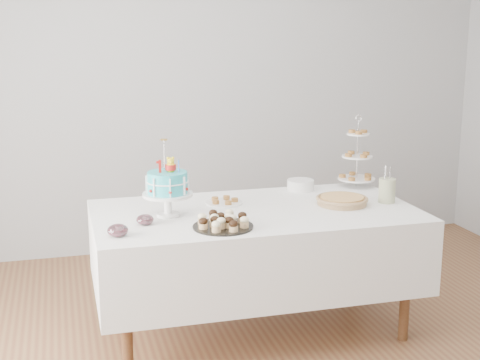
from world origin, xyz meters
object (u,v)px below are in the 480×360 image
object	(u,v)px
tiered_stand	(357,157)
birthday_cake	(168,196)
jam_bowl_b	(145,220)
utensil_pitcher	(387,190)
table	(255,246)
cupcake_tray	(223,221)
jam_bowl_a	(118,230)
pie	(342,200)
plate_stack	(300,185)
pastry_plate	(224,201)

from	to	relation	value
tiered_stand	birthday_cake	bearing A→B (deg)	-164.03
jam_bowl_b	utensil_pitcher	bearing A→B (deg)	3.18
table	cupcake_tray	distance (m)	0.48
table	jam_bowl_b	distance (m)	0.73
jam_bowl_b	table	bearing A→B (deg)	10.71
jam_bowl_a	jam_bowl_b	bearing A→B (deg)	46.75
pie	plate_stack	size ratio (longest dim) A/B	1.79
birthday_cake	tiered_stand	size ratio (longest dim) A/B	0.90
jam_bowl_a	birthday_cake	bearing A→B (deg)	44.66
pastry_plate	jam_bowl_a	world-z (taller)	jam_bowl_a
pastry_plate	jam_bowl_a	bearing A→B (deg)	-144.60
birthday_cake	cupcake_tray	distance (m)	0.41
pie	cupcake_tray	bearing A→B (deg)	-161.28
tiered_stand	pastry_plate	xyz separation A→B (m)	(-0.99, -0.21, -0.19)
pie	birthday_cake	bearing A→B (deg)	178.43
jam_bowl_a	utensil_pitcher	bearing A→B (deg)	8.77
pie	table	bearing A→B (deg)	177.97
cupcake_tray	jam_bowl_b	xyz separation A→B (m)	(-0.40, 0.17, -0.01)
pastry_plate	utensil_pitcher	size ratio (longest dim) A/B	0.99
table	pastry_plate	bearing A→B (deg)	127.44
pie	jam_bowl_b	bearing A→B (deg)	-174.95
jam_bowl_b	birthday_cake	bearing A→B (deg)	42.20
cupcake_tray	jam_bowl_b	bearing A→B (deg)	157.05
tiered_stand	jam_bowl_b	size ratio (longest dim) A/B	5.10
birthday_cake	pastry_plate	distance (m)	0.43
table	jam_bowl_a	world-z (taller)	jam_bowl_a
birthday_cake	pie	world-z (taller)	birthday_cake
pastry_plate	jam_bowl_b	distance (m)	0.62
plate_stack	table	bearing A→B (deg)	-137.30
birthday_cake	pastry_plate	size ratio (longest dim) A/B	1.95
jam_bowl_a	utensil_pitcher	distance (m)	1.70
birthday_cake	jam_bowl_a	bearing A→B (deg)	-133.35
tiered_stand	utensil_pitcher	size ratio (longest dim) A/B	2.14
table	cupcake_tray	bearing A→B (deg)	-132.44
jam_bowl_b	utensil_pitcher	size ratio (longest dim) A/B	0.42
pie	pastry_plate	world-z (taller)	pie
cupcake_tray	plate_stack	bearing A→B (deg)	44.68
jam_bowl_b	utensil_pitcher	distance (m)	1.52
table	plate_stack	xyz separation A→B (m)	(0.43, 0.40, 0.26)
plate_stack	jam_bowl_a	bearing A→B (deg)	-151.11
utensil_pitcher	jam_bowl_b	bearing A→B (deg)	-177.36
plate_stack	tiered_stand	bearing A→B (deg)	-0.00
tiered_stand	pastry_plate	size ratio (longest dim) A/B	2.16
table	jam_bowl_a	size ratio (longest dim) A/B	17.39
pastry_plate	utensil_pitcher	distance (m)	1.02
tiered_stand	jam_bowl_a	xyz separation A→B (m)	(-1.68, -0.70, -0.18)
birthday_cake	tiered_stand	distance (m)	1.42
pie	utensil_pitcher	size ratio (longest dim) A/B	1.39
utensil_pitcher	pie	bearing A→B (deg)	174.73
jam_bowl_b	utensil_pitcher	xyz separation A→B (m)	(1.52, 0.08, 0.05)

